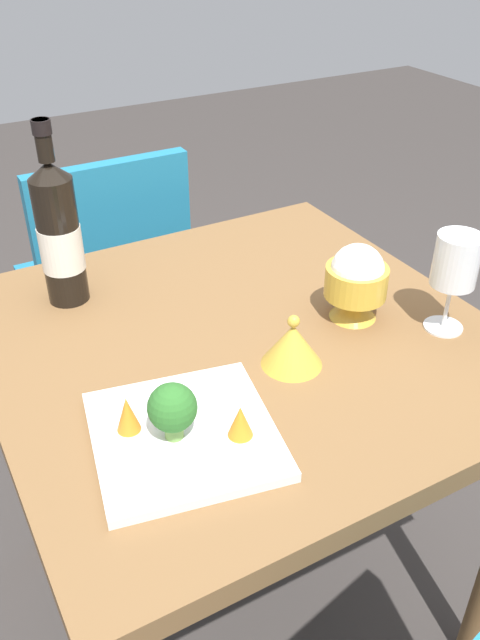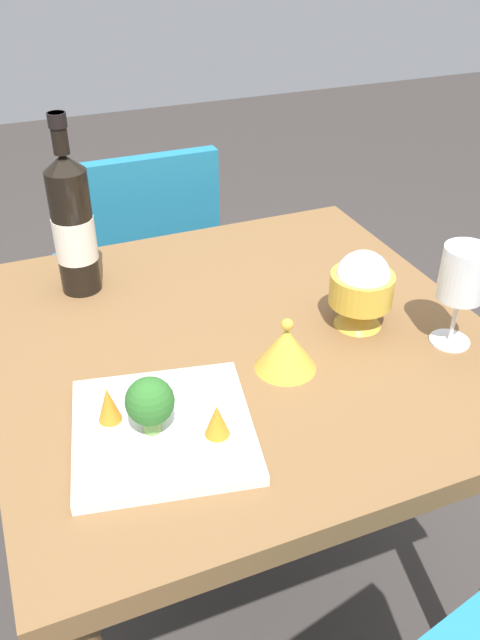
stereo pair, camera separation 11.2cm
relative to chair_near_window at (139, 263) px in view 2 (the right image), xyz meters
The scene contains 11 objects.
ground_plane 0.88m from the chair_near_window, 89.15° to the right, with size 8.00×8.00×0.00m, color #383330.
dining_table 0.71m from the chair_near_window, 89.15° to the right, with size 0.84×0.84×0.74m.
chair_near_window is the anchor object (origin of this frame).
wine_bottle 0.60m from the chair_near_window, 115.66° to the right, with size 0.08×0.08×0.34m.
wine_glass 0.98m from the chair_near_window, 68.77° to the right, with size 0.08×0.08×0.18m.
rice_bowl 0.83m from the chair_near_window, 73.95° to the right, with size 0.11×0.11×0.14m.
rice_bowl_lid 0.85m from the chair_near_window, 86.99° to the right, with size 0.10×0.10×0.09m.
serving_plate 0.93m from the chair_near_window, 101.66° to the right, with size 0.29×0.29×0.02m.
broccoli_floret 0.96m from the chair_near_window, 102.58° to the right, with size 0.07×0.07×0.09m.
carrot_garnish_left 0.92m from the chair_near_window, 106.30° to the right, with size 0.03×0.03×0.06m.
carrot_garnish_right 0.97m from the chair_near_window, 97.23° to the right, with size 0.04×0.04×0.05m.
Camera 2 is at (-0.35, -0.87, 1.39)m, focal length 37.00 mm.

